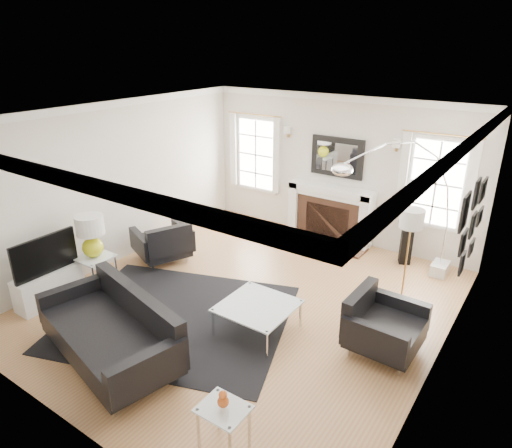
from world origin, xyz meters
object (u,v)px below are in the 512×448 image
Objects in this scene: sofa at (114,332)px; armchair_right at (381,326)px; armchair_left at (164,243)px; arc_floor_lamp at (396,205)px; fireplace at (330,214)px; gourd_lamp at (91,233)px; coffee_table at (258,307)px.

sofa is 3.34m from armchair_right.
arc_floor_lamp reaches higher than armchair_left.
fireplace reaches higher than sofa.
arc_floor_lamp is at bearing 62.44° from sofa.
fireplace reaches higher than armchair_left.
fireplace is at bearing 83.16° from sofa.
arc_floor_lamp is (3.51, 1.71, 0.94)m from armchair_left.
coffee_table is at bearing 9.81° from gourd_lamp.
fireplace is 3.39m from coffee_table.
armchair_left is 1.26× the size of coffee_table.
fireplace is 3.23m from armchair_left.
armchair_right is (4.09, -0.26, 0.01)m from armchair_left.
arc_floor_lamp is (-0.58, 1.97, 0.93)m from armchair_right.
arc_floor_lamp is (2.08, 3.98, 0.91)m from sofa.
armchair_right is at bearing -3.61° from armchair_left.
coffee_table is at bearing -17.59° from armchair_left.
sofa is (-0.58, -4.79, -0.17)m from fireplace.
arc_floor_lamp is (3.70, 3.01, 0.33)m from gourd_lamp.
armchair_right reaches higher than armchair_left.
gourd_lamp is (-0.19, -1.30, 0.61)m from armchair_left.
gourd_lamp reaches higher than sofa.
arc_floor_lamp reaches higher than sofa.
fireplace is at bearing 51.48° from armchair_left.
armchair_left is 2.71m from coffee_table.
armchair_right reaches higher than coffee_table.
armchair_right is 0.40× the size of arc_floor_lamp.
sofa is at bearing -117.56° from arc_floor_lamp.
armchair_left is 0.49× the size of arc_floor_lamp.
coffee_table is (2.58, -0.82, 0.03)m from armchair_left.
armchair_left is at bearing -128.52° from fireplace.
fireplace is 1.86m from arc_floor_lamp.
arc_floor_lamp reaches higher than gourd_lamp.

